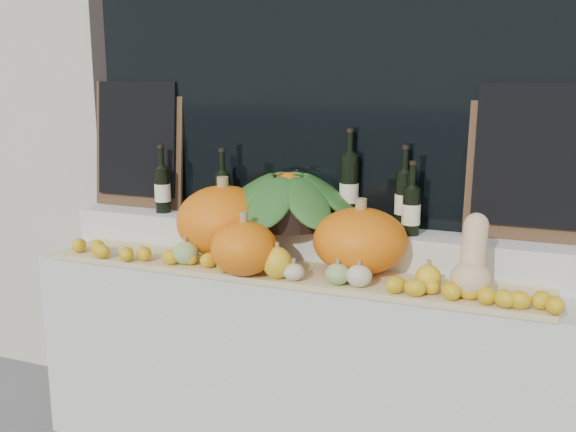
{
  "coord_description": "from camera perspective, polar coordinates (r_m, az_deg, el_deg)",
  "views": [
    {
      "loc": [
        0.96,
        -0.94,
        1.68
      ],
      "look_at": [
        0.0,
        1.45,
        1.12
      ],
      "focal_mm": 40.0,
      "sensor_mm": 36.0,
      "label": 1
    }
  ],
  "objects": [
    {
      "name": "wine_bottle_tall",
      "position": [
        2.82,
        5.45,
        2.37
      ],
      "size": [
        0.08,
        0.08,
        0.42
      ],
      "color": "black",
      "rests_on": "rear_tier"
    },
    {
      "name": "straw_bedding",
      "position": [
        2.65,
        -0.4,
        -5.02
      ],
      "size": [
        2.1,
        0.32,
        0.02
      ],
      "primitive_type": "cube",
      "color": "tan",
      "rests_on": "display_sill"
    },
    {
      "name": "display_sill",
      "position": [
        2.93,
        0.56,
        -12.83
      ],
      "size": [
        2.3,
        0.55,
        0.88
      ],
      "primitive_type": "cube",
      "color": "silver",
      "rests_on": "ground"
    },
    {
      "name": "pumpkin_right",
      "position": [
        2.59,
        6.43,
        -2.18
      ],
      "size": [
        0.43,
        0.43,
        0.26
      ],
      "primitive_type": "ellipsoid",
      "rotation": [
        0.0,
        0.0,
        -0.14
      ],
      "color": "orange",
      "rests_on": "straw_bedding"
    },
    {
      "name": "wine_bottle_far_left",
      "position": [
        3.14,
        -11.09,
        2.34
      ],
      "size": [
        0.08,
        0.08,
        0.33
      ],
      "color": "black",
      "rests_on": "rear_tier"
    },
    {
      "name": "butternut_squash",
      "position": [
        2.41,
        16.08,
        -3.93
      ],
      "size": [
        0.15,
        0.21,
        0.29
      ],
      "color": "#E5BA87",
      "rests_on": "straw_bedding"
    },
    {
      "name": "chalkboard_right",
      "position": [
        2.7,
        20.91,
        4.72
      ],
      "size": [
        0.5,
        0.09,
        0.62
      ],
      "rotation": [
        -0.1,
        0.0,
        0.0
      ],
      "color": "#4C331E",
      "rests_on": "rear_tier"
    },
    {
      "name": "wine_bottle_near_left",
      "position": [
        3.0,
        -5.83,
        1.97
      ],
      "size": [
        0.08,
        0.08,
        0.32
      ],
      "color": "black",
      "rests_on": "rear_tier"
    },
    {
      "name": "wine_bottle_near_right",
      "position": [
        2.75,
        10.25,
        1.37
      ],
      "size": [
        0.08,
        0.08,
        0.36
      ],
      "color": "black",
      "rests_on": "rear_tier"
    },
    {
      "name": "lemon_heap",
      "position": [
        2.54,
        -1.34,
        -4.75
      ],
      "size": [
        2.2,
        0.16,
        0.06
      ],
      "primitive_type": null,
      "color": "gold",
      "rests_on": "straw_bedding"
    },
    {
      "name": "chalkboard_left",
      "position": [
        3.29,
        -13.21,
        6.41
      ],
      "size": [
        0.5,
        0.09,
        0.62
      ],
      "rotation": [
        -0.1,
        0.0,
        0.0
      ],
      "color": "#4C331E",
      "rests_on": "rear_tier"
    },
    {
      "name": "rear_tier",
      "position": [
        2.88,
        1.66,
        -2.23
      ],
      "size": [
        2.3,
        0.25,
        0.16
      ],
      "primitive_type": "cube",
      "color": "silver",
      "rests_on": "display_sill"
    },
    {
      "name": "pumpkin_center",
      "position": [
        2.56,
        -3.92,
        -2.87
      ],
      "size": [
        0.34,
        0.34,
        0.22
      ],
      "primitive_type": "ellipsoid",
      "rotation": [
        0.0,
        0.0,
        0.32
      ],
      "color": "orange",
      "rests_on": "straw_bedding"
    },
    {
      "name": "produce_bowl",
      "position": [
        2.85,
        0.05,
        1.62
      ],
      "size": [
        0.71,
        0.71,
        0.24
      ],
      "color": "black",
      "rests_on": "rear_tier"
    },
    {
      "name": "wine_bottle_far_right",
      "position": [
        2.69,
        10.89,
        0.48
      ],
      "size": [
        0.08,
        0.08,
        0.31
      ],
      "color": "black",
      "rests_on": "rear_tier"
    },
    {
      "name": "decorative_gourds",
      "position": [
        2.52,
        0.36,
        -4.48
      ],
      "size": [
        1.12,
        0.17,
        0.15
      ],
      "color": "#307021",
      "rests_on": "straw_bedding"
    },
    {
      "name": "pumpkin_left",
      "position": [
        2.84,
        -5.75,
        -0.42
      ],
      "size": [
        0.45,
        0.45,
        0.31
      ],
      "primitive_type": "ellipsoid",
      "rotation": [
        0.0,
        0.0,
        0.1
      ],
      "color": "orange",
      "rests_on": "straw_bedding"
    }
  ]
}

